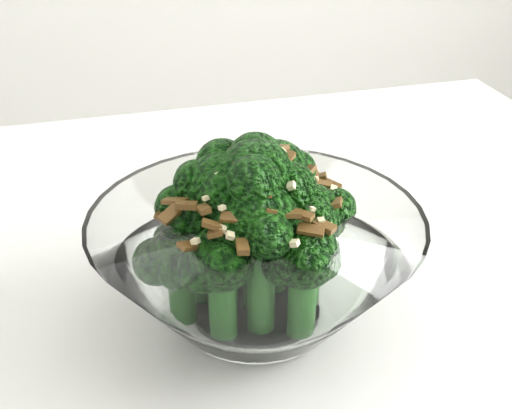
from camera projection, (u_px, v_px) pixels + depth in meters
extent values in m
cube|color=white|center=(60.00, 337.00, 0.56)|extent=(1.31, 0.97, 0.04)
cylinder|color=white|center=(426.00, 328.00, 1.15)|extent=(0.04, 0.04, 0.71)
cylinder|color=white|center=(256.00, 315.00, 0.54)|extent=(0.10, 0.10, 0.01)
cylinder|color=#1C5516|center=(225.00, 254.00, 0.52)|extent=(0.02, 0.02, 0.08)
sphere|color=#164F0E|center=(223.00, 189.00, 0.50)|extent=(0.05, 0.05, 0.05)
cylinder|color=#1C5516|center=(313.00, 252.00, 0.56)|extent=(0.02, 0.02, 0.05)
sphere|color=#164F0E|center=(315.00, 215.00, 0.54)|extent=(0.04, 0.04, 0.04)
cylinder|color=#1C5516|center=(261.00, 284.00, 0.49)|extent=(0.02, 0.02, 0.08)
sphere|color=#164F0E|center=(261.00, 220.00, 0.47)|extent=(0.05, 0.05, 0.05)
cylinder|color=#1C5516|center=(307.00, 267.00, 0.52)|extent=(0.02, 0.02, 0.06)
sphere|color=#164F0E|center=(309.00, 216.00, 0.50)|extent=(0.05, 0.05, 0.05)
cylinder|color=#1C5516|center=(255.00, 244.00, 0.57)|extent=(0.02, 0.02, 0.05)
sphere|color=#164F0E|center=(255.00, 206.00, 0.55)|extent=(0.04, 0.04, 0.04)
cylinder|color=#1C5516|center=(302.00, 303.00, 0.49)|extent=(0.02, 0.02, 0.06)
sphere|color=#164F0E|center=(304.00, 254.00, 0.47)|extent=(0.05, 0.05, 0.05)
cylinder|color=#1C5516|center=(203.00, 264.00, 0.53)|extent=(0.02, 0.02, 0.06)
sphere|color=#164F0E|center=(200.00, 215.00, 0.51)|extent=(0.05, 0.05, 0.05)
cylinder|color=#1C5516|center=(274.00, 241.00, 0.54)|extent=(0.02, 0.02, 0.09)
sphere|color=#164F0E|center=(275.00, 175.00, 0.51)|extent=(0.05, 0.05, 0.05)
cylinder|color=#1C5516|center=(182.00, 296.00, 0.51)|extent=(0.02, 0.02, 0.04)
sphere|color=#164F0E|center=(180.00, 257.00, 0.49)|extent=(0.05, 0.05, 0.05)
cylinder|color=#1C5516|center=(256.00, 254.00, 0.51)|extent=(0.02, 0.02, 0.09)
sphere|color=#164F0E|center=(256.00, 180.00, 0.48)|extent=(0.06, 0.06, 0.06)
cylinder|color=#1C5516|center=(223.00, 306.00, 0.49)|extent=(0.02, 0.02, 0.05)
sphere|color=#164F0E|center=(221.00, 259.00, 0.47)|extent=(0.05, 0.05, 0.05)
cube|color=brown|center=(189.00, 246.00, 0.45)|extent=(0.02, 0.02, 0.01)
cube|color=brown|center=(205.00, 171.00, 0.49)|extent=(0.02, 0.02, 0.01)
cube|color=brown|center=(225.00, 156.00, 0.50)|extent=(0.01, 0.02, 0.01)
cube|color=brown|center=(170.00, 215.00, 0.47)|extent=(0.02, 0.02, 0.01)
cube|color=brown|center=(244.00, 165.00, 0.54)|extent=(0.01, 0.02, 0.01)
cube|color=brown|center=(289.00, 214.00, 0.45)|extent=(0.02, 0.01, 0.01)
cube|color=brown|center=(242.00, 247.00, 0.44)|extent=(0.01, 0.01, 0.00)
cube|color=brown|center=(302.00, 215.00, 0.46)|extent=(0.02, 0.02, 0.00)
cube|color=brown|center=(250.00, 158.00, 0.51)|extent=(0.02, 0.02, 0.01)
cube|color=brown|center=(279.00, 162.00, 0.48)|extent=(0.02, 0.02, 0.01)
cube|color=brown|center=(241.00, 151.00, 0.49)|extent=(0.02, 0.01, 0.01)
cube|color=brown|center=(186.00, 205.00, 0.47)|extent=(0.02, 0.01, 0.00)
cube|color=brown|center=(276.00, 149.00, 0.49)|extent=(0.02, 0.02, 0.01)
cube|color=brown|center=(243.00, 162.00, 0.47)|extent=(0.02, 0.02, 0.01)
cube|color=brown|center=(211.00, 168.00, 0.50)|extent=(0.02, 0.01, 0.01)
cube|color=brown|center=(311.00, 230.00, 0.45)|extent=(0.02, 0.01, 0.01)
cube|color=brown|center=(332.00, 186.00, 0.53)|extent=(0.02, 0.01, 0.01)
cube|color=brown|center=(163.00, 216.00, 0.49)|extent=(0.01, 0.02, 0.01)
cube|color=brown|center=(316.00, 178.00, 0.52)|extent=(0.02, 0.01, 0.01)
cube|color=brown|center=(313.00, 174.00, 0.52)|extent=(0.01, 0.02, 0.01)
cube|color=brown|center=(260.00, 157.00, 0.46)|extent=(0.02, 0.02, 0.01)
cube|color=brown|center=(252.00, 204.00, 0.45)|extent=(0.01, 0.01, 0.01)
cube|color=brown|center=(242.00, 165.00, 0.54)|extent=(0.02, 0.02, 0.01)
cube|color=brown|center=(305.00, 169.00, 0.50)|extent=(0.02, 0.02, 0.01)
cube|color=brown|center=(336.00, 203.00, 0.49)|extent=(0.01, 0.02, 0.01)
cube|color=brown|center=(286.00, 159.00, 0.48)|extent=(0.01, 0.02, 0.01)
cube|color=brown|center=(238.00, 171.00, 0.47)|extent=(0.02, 0.02, 0.01)
cube|color=brown|center=(211.00, 173.00, 0.54)|extent=(0.01, 0.01, 0.01)
cube|color=brown|center=(217.00, 163.00, 0.51)|extent=(0.01, 0.02, 0.01)
cube|color=brown|center=(216.00, 231.00, 0.45)|extent=(0.01, 0.02, 0.01)
cube|color=brown|center=(259.00, 161.00, 0.53)|extent=(0.02, 0.01, 0.01)
cube|color=brown|center=(271.00, 209.00, 0.45)|extent=(0.01, 0.01, 0.01)
cube|color=brown|center=(212.00, 225.00, 0.45)|extent=(0.01, 0.01, 0.01)
cube|color=brown|center=(256.00, 157.00, 0.53)|extent=(0.01, 0.02, 0.01)
cube|color=brown|center=(204.00, 209.00, 0.46)|extent=(0.01, 0.02, 0.01)
cube|color=brown|center=(267.00, 192.00, 0.45)|extent=(0.01, 0.02, 0.01)
cube|color=brown|center=(253.00, 151.00, 0.50)|extent=(0.02, 0.02, 0.01)
cube|color=brown|center=(268.00, 153.00, 0.52)|extent=(0.02, 0.02, 0.01)
cube|color=brown|center=(175.00, 201.00, 0.48)|extent=(0.02, 0.02, 0.01)
cube|color=brown|center=(306.00, 180.00, 0.49)|extent=(0.02, 0.02, 0.01)
cube|color=brown|center=(170.00, 201.00, 0.50)|extent=(0.01, 0.02, 0.01)
cube|color=brown|center=(233.00, 218.00, 0.45)|extent=(0.02, 0.01, 0.01)
cube|color=brown|center=(324.00, 226.00, 0.46)|extent=(0.02, 0.02, 0.01)
cube|color=brown|center=(321.00, 184.00, 0.51)|extent=(0.02, 0.01, 0.01)
cube|color=brown|center=(223.00, 163.00, 0.49)|extent=(0.01, 0.02, 0.01)
cube|color=beige|center=(223.00, 229.00, 0.45)|extent=(0.01, 0.01, 0.01)
cube|color=beige|center=(206.00, 198.00, 0.46)|extent=(0.01, 0.01, 0.00)
cube|color=beige|center=(247.00, 151.00, 0.51)|extent=(0.01, 0.01, 0.01)
cube|color=beige|center=(314.00, 179.00, 0.50)|extent=(0.01, 0.01, 0.01)
cube|color=beige|center=(230.00, 235.00, 0.45)|extent=(0.01, 0.01, 0.01)
cube|color=beige|center=(312.00, 209.00, 0.46)|extent=(0.00, 0.00, 0.00)
cube|color=beige|center=(243.00, 154.00, 0.51)|extent=(0.01, 0.01, 0.01)
cube|color=beige|center=(217.00, 174.00, 0.47)|extent=(0.01, 0.01, 0.01)
cube|color=beige|center=(265.00, 160.00, 0.54)|extent=(0.01, 0.01, 0.00)
cube|color=beige|center=(266.00, 215.00, 0.45)|extent=(0.01, 0.01, 0.00)
cube|color=beige|center=(195.00, 175.00, 0.51)|extent=(0.01, 0.00, 0.00)
cube|color=beige|center=(198.00, 185.00, 0.48)|extent=(0.01, 0.01, 0.01)
cube|color=beige|center=(279.00, 163.00, 0.54)|extent=(0.01, 0.01, 0.01)
cube|color=beige|center=(195.00, 241.00, 0.45)|extent=(0.01, 0.01, 0.00)
cube|color=beige|center=(310.00, 171.00, 0.52)|extent=(0.01, 0.01, 0.00)
cube|color=beige|center=(269.00, 203.00, 0.45)|extent=(0.01, 0.01, 0.00)
cube|color=beige|center=(291.00, 186.00, 0.46)|extent=(0.01, 0.01, 0.01)
cube|color=beige|center=(298.00, 168.00, 0.48)|extent=(0.01, 0.01, 0.00)
cube|color=beige|center=(286.00, 161.00, 0.48)|extent=(0.01, 0.00, 0.00)
cube|color=beige|center=(295.00, 243.00, 0.44)|extent=(0.01, 0.01, 0.01)
cube|color=beige|center=(321.00, 221.00, 0.46)|extent=(0.00, 0.00, 0.00)
cube|color=beige|center=(331.00, 225.00, 0.46)|extent=(0.01, 0.01, 0.00)
cube|color=beige|center=(222.00, 208.00, 0.45)|extent=(0.01, 0.01, 0.00)
cube|color=beige|center=(225.00, 161.00, 0.48)|extent=(0.01, 0.01, 0.00)
cube|color=beige|center=(333.00, 189.00, 0.50)|extent=(0.01, 0.01, 0.01)
cube|color=beige|center=(282.00, 152.00, 0.48)|extent=(0.01, 0.01, 0.01)
cube|color=beige|center=(167.00, 216.00, 0.47)|extent=(0.01, 0.01, 0.00)
cube|color=beige|center=(230.00, 177.00, 0.46)|extent=(0.01, 0.01, 0.00)
cube|color=beige|center=(310.00, 168.00, 0.52)|extent=(0.00, 0.01, 0.00)
cube|color=beige|center=(257.00, 156.00, 0.52)|extent=(0.01, 0.01, 0.00)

